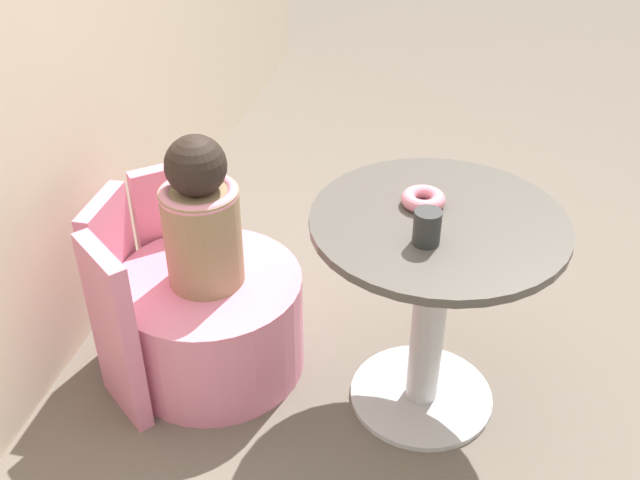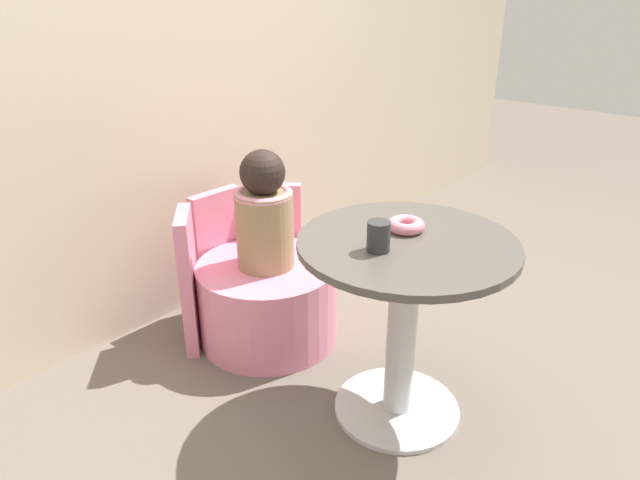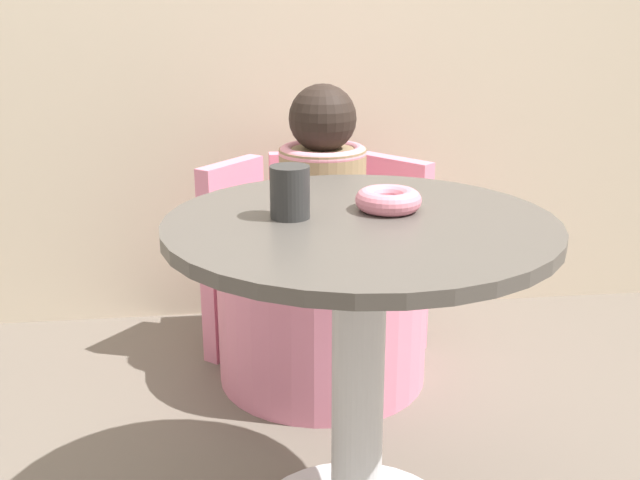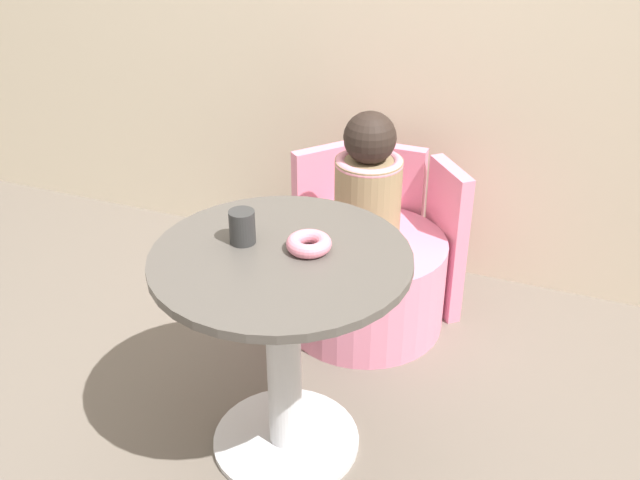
{
  "view_description": "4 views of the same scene",
  "coord_description": "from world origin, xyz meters",
  "px_view_note": "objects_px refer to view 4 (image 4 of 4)",
  "views": [
    {
      "loc": [
        -1.61,
        -0.09,
        1.71
      ],
      "look_at": [
        0.07,
        0.27,
        0.56
      ],
      "focal_mm": 42.0,
      "sensor_mm": 36.0,
      "label": 1
    },
    {
      "loc": [
        -1.28,
        -0.92,
        1.38
      ],
      "look_at": [
        0.09,
        0.32,
        0.55
      ],
      "focal_mm": 32.0,
      "sensor_mm": 36.0,
      "label": 2
    },
    {
      "loc": [
        -0.13,
        -1.28,
        1.02
      ],
      "look_at": [
        0.06,
        0.29,
        0.51
      ],
      "focal_mm": 42.0,
      "sensor_mm": 36.0,
      "label": 3
    },
    {
      "loc": [
        0.79,
        -1.56,
        1.66
      ],
      "look_at": [
        0.07,
        0.28,
        0.52
      ],
      "focal_mm": 42.0,
      "sensor_mm": 36.0,
      "label": 4
    }
  ],
  "objects_px": {
    "tub_chair": "(365,282)",
    "donut": "(310,243)",
    "child_figure": "(368,184)",
    "cup": "(242,227)",
    "round_table": "(283,320)"
  },
  "relations": [
    {
      "from": "round_table",
      "to": "cup",
      "type": "xyz_separation_m",
      "value": [
        -0.12,
        0.03,
        0.25
      ]
    },
    {
      "from": "tub_chair",
      "to": "child_figure",
      "type": "distance_m",
      "value": 0.39
    },
    {
      "from": "child_figure",
      "to": "donut",
      "type": "bearing_deg",
      "value": -86.33
    },
    {
      "from": "tub_chair",
      "to": "donut",
      "type": "relative_size",
      "value": 4.82
    },
    {
      "from": "tub_chair",
      "to": "cup",
      "type": "relative_size",
      "value": 6.3
    },
    {
      "from": "round_table",
      "to": "donut",
      "type": "relative_size",
      "value": 5.75
    },
    {
      "from": "tub_chair",
      "to": "donut",
      "type": "distance_m",
      "value": 0.8
    },
    {
      "from": "round_table",
      "to": "tub_chair",
      "type": "xyz_separation_m",
      "value": [
        0.02,
        0.68,
        -0.28
      ]
    },
    {
      "from": "round_table",
      "to": "cup",
      "type": "distance_m",
      "value": 0.28
    },
    {
      "from": "child_figure",
      "to": "donut",
      "type": "height_order",
      "value": "child_figure"
    },
    {
      "from": "round_table",
      "to": "tub_chair",
      "type": "height_order",
      "value": "round_table"
    },
    {
      "from": "round_table",
      "to": "child_figure",
      "type": "distance_m",
      "value": 0.69
    },
    {
      "from": "child_figure",
      "to": "cup",
      "type": "relative_size",
      "value": 5.2
    },
    {
      "from": "tub_chair",
      "to": "child_figure",
      "type": "relative_size",
      "value": 1.21
    },
    {
      "from": "child_figure",
      "to": "cup",
      "type": "bearing_deg",
      "value": -102.11
    }
  ]
}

